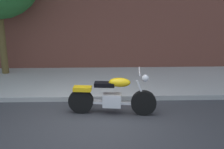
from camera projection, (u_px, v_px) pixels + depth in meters
ground_plane at (95, 123)px, 6.22m from camera, size 60.00×60.00×0.00m
sidewalk at (97, 81)px, 9.15m from camera, size 25.67×3.32×0.14m
motorcycle at (112, 97)px, 6.64m from camera, size 2.14×0.70×1.11m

